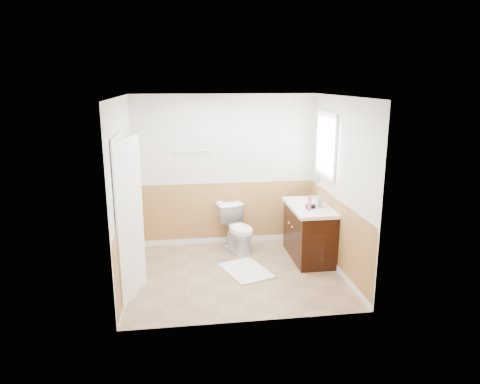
{
  "coord_description": "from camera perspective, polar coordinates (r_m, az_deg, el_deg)",
  "views": [
    {
      "loc": [
        -0.75,
        -5.78,
        2.7
      ],
      "look_at": [
        0.1,
        0.25,
        1.15
      ],
      "focal_mm": 32.83,
      "sensor_mm": 36.0,
      "label": 1
    }
  ],
  "objects": [
    {
      "name": "wall_right",
      "position": [
        6.37,
        12.89,
        0.76
      ],
      "size": [
        0.0,
        3.0,
        3.0
      ],
      "primitive_type": "plane",
      "rotation": [
        1.57,
        0.0,
        -1.57
      ],
      "color": "silver",
      "rests_on": "floor"
    },
    {
      "name": "tp_sheet",
      "position": [
        7.35,
        -2.62,
        -2.43
      ],
      "size": [
        0.1,
        0.01,
        0.16
      ],
      "primitive_type": "cube",
      "color": "white",
      "rests_on": "tp_roll"
    },
    {
      "name": "hair_dryer_handle",
      "position": [
        6.64,
        8.8,
        -2.03
      ],
      "size": [
        0.03,
        0.03,
        0.07
      ],
      "primitive_type": "cylinder",
      "color": "black",
      "rests_on": "countertop"
    },
    {
      "name": "wainscot_left",
      "position": [
        6.23,
        -14.39,
        -6.88
      ],
      "size": [
        0.0,
        2.6,
        2.6
      ],
      "primitive_type": "plane",
      "rotation": [
        1.57,
        0.0,
        1.57
      ],
      "color": "#A97D43",
      "rests_on": "floor"
    },
    {
      "name": "faucet",
      "position": [
        6.95,
        10.22,
        -0.79
      ],
      "size": [
        0.02,
        0.02,
        0.14
      ],
      "primitive_type": "cylinder",
      "color": "silver",
      "rests_on": "countertop"
    },
    {
      "name": "toilet",
      "position": [
        7.11,
        -0.19,
        -4.85
      ],
      "size": [
        0.63,
        0.82,
        0.74
      ],
      "primitive_type": "imported",
      "rotation": [
        0.0,
        0.0,
        0.33
      ],
      "color": "white",
      "rests_on": "floor"
    },
    {
      "name": "wall_front",
      "position": [
        4.77,
        1.42,
        -3.42
      ],
      "size": [
        3.0,
        0.0,
        3.0
      ],
      "primitive_type": "plane",
      "rotation": [
        -1.57,
        0.0,
        0.0
      ],
      "color": "silver",
      "rests_on": "floor"
    },
    {
      "name": "towel_bar",
      "position": [
        7.12,
        -6.35,
        5.3
      ],
      "size": [
        0.62,
        0.02,
        0.02
      ],
      "primitive_type": "cylinder",
      "rotation": [
        0.0,
        1.57,
        0.0
      ],
      "color": "silver",
      "rests_on": "wall_back"
    },
    {
      "name": "ceiling",
      "position": [
        5.83,
        -0.64,
        12.31
      ],
      "size": [
        3.0,
        3.0,
        0.0
      ],
      "primitive_type": "plane",
      "rotation": [
        3.14,
        0.0,
        0.0
      ],
      "color": "white",
      "rests_on": "floor"
    },
    {
      "name": "vanity_knob_right",
      "position": [
        6.88,
        6.4,
        -4.03
      ],
      "size": [
        0.03,
        0.03,
        0.03
      ],
      "primitive_type": "sphere",
      "color": "silver",
      "rests_on": "vanity_cabinet"
    },
    {
      "name": "vanity_knob_left",
      "position": [
        6.7,
        6.82,
        -4.56
      ],
      "size": [
        0.03,
        0.03,
        0.03
      ],
      "primitive_type": "sphere",
      "color": "silver",
      "rests_on": "vanity_cabinet"
    },
    {
      "name": "wainscot_front",
      "position": [
        5.06,
        1.35,
        -11.5
      ],
      "size": [
        3.0,
        0.0,
        3.0
      ],
      "primitive_type": "plane",
      "rotation": [
        -1.57,
        0.0,
        0.0
      ],
      "color": "#A97D43",
      "rests_on": "floor"
    },
    {
      "name": "window_frame",
      "position": [
        6.81,
        11.14,
        5.99
      ],
      "size": [
        0.04,
        0.8,
        1.0
      ],
      "primitive_type": "cube",
      "color": "white",
      "rests_on": "wall_right"
    },
    {
      "name": "soap_dispenser",
      "position": [
        6.69,
        10.42,
        -1.15
      ],
      "size": [
        0.11,
        0.11,
        0.2
      ],
      "primitive_type": "imported",
      "rotation": [
        0.0,
        0.0,
        -0.34
      ],
      "color": "#8D929F",
      "rests_on": "countertop"
    },
    {
      "name": "vanity_cabinet",
      "position": [
        6.92,
        8.99,
        -5.33
      ],
      "size": [
        0.55,
        1.1,
        0.8
      ],
      "primitive_type": "cube",
      "color": "black",
      "rests_on": "floor"
    },
    {
      "name": "door",
      "position": [
        5.63,
        -14.3,
        -3.55
      ],
      "size": [
        0.29,
        0.78,
        2.04
      ],
      "primitive_type": "cube",
      "rotation": [
        0.0,
        0.0,
        -0.31
      ],
      "color": "white",
      "rests_on": "wall_left"
    },
    {
      "name": "door_frame",
      "position": [
        5.63,
        -15.07,
        -3.48
      ],
      "size": [
        0.02,
        0.92,
        2.1
      ],
      "primitive_type": "cube",
      "color": "white",
      "rests_on": "wall_left"
    },
    {
      "name": "wall_back",
      "position": [
        7.27,
        -1.94,
        2.76
      ],
      "size": [
        3.0,
        0.0,
        3.0
      ],
      "primitive_type": "plane",
      "rotation": [
        1.57,
        0.0,
        0.0
      ],
      "color": "silver",
      "rests_on": "floor"
    },
    {
      "name": "wainscot_right",
      "position": [
        6.58,
        12.43,
        -5.61
      ],
      "size": [
        0.0,
        2.6,
        2.6
      ],
      "primitive_type": "plane",
      "rotation": [
        1.57,
        0.0,
        -1.57
      ],
      "color": "#A97D43",
      "rests_on": "floor"
    },
    {
      "name": "floor",
      "position": [
        6.43,
        -0.58,
        -10.57
      ],
      "size": [
        3.0,
        3.0,
        0.0
      ],
      "primitive_type": "plane",
      "color": "#8C7051",
      "rests_on": "ground"
    },
    {
      "name": "wainscot_back",
      "position": [
        7.44,
        -1.89,
        -2.93
      ],
      "size": [
        3.0,
        0.0,
        3.0
      ],
      "primitive_type": "plane",
      "rotation": [
        1.57,
        0.0,
        0.0
      ],
      "color": "#A97D43",
      "rests_on": "floor"
    },
    {
      "name": "countertop",
      "position": [
        6.78,
        9.05,
        -1.95
      ],
      "size": [
        0.6,
        1.15,
        0.05
      ],
      "primitive_type": "cube",
      "color": "white",
      "rests_on": "vanity_cabinet"
    },
    {
      "name": "window_glass",
      "position": [
        6.82,
        11.27,
        5.99
      ],
      "size": [
        0.01,
        0.7,
        0.9
      ],
      "primitive_type": "cube",
      "color": "white",
      "rests_on": "wall_right"
    },
    {
      "name": "mirror_panel",
      "position": [
        7.32,
        9.81,
        5.03
      ],
      "size": [
        0.02,
        0.35,
        0.9
      ],
      "primitive_type": "cube",
      "color": "silver",
      "rests_on": "wall_right"
    },
    {
      "name": "bath_mat",
      "position": [
        6.5,
        0.79,
        -10.16
      ],
      "size": [
        0.78,
        0.94,
        0.02
      ],
      "primitive_type": "cube",
      "rotation": [
        0.0,
        0.0,
        0.33
      ],
      "color": "white",
      "rests_on": "floor"
    },
    {
      "name": "tp_holder_bar",
      "position": [
        7.32,
        -2.63,
        -1.6
      ],
      "size": [
        0.14,
        0.02,
        0.02
      ],
      "primitive_type": "cylinder",
      "rotation": [
        0.0,
        1.57,
        0.0
      ],
      "color": "silver",
      "rests_on": "wall_back"
    },
    {
      "name": "door_knob",
      "position": [
        5.95,
        -13.36,
        -3.21
      ],
      "size": [
        0.06,
        0.06,
        0.06
      ],
      "primitive_type": "sphere",
      "color": "silver",
      "rests_on": "door"
    },
    {
      "name": "tp_roll",
      "position": [
        7.32,
        -2.63,
        -1.6
      ],
      "size": [
        0.1,
        0.11,
        0.11
      ],
      "primitive_type": "cylinder",
      "rotation": [
        0.0,
        1.57,
        0.0
      ],
      "color": "white",
      "rests_on": "tp_holder_bar"
    },
    {
      "name": "sink_basin",
      "position": [
        6.91,
        8.78,
        -1.33
      ],
      "size": [
        0.36,
        0.36,
        0.02
      ],
      "primitive_type": "cylinder",
      "color": "white",
      "rests_on": "countertop"
    },
    {
      "name": "hair_dryer_body",
      "position": [
        6.61,
        9.14,
        -1.85
      ],
      "size": [
        0.14,
        0.07,
        0.07
      ],
      "primitive_type": "cylinder",
      "rotation": [
        0.0,
        1.57,
        0.0
      ],
      "color": "black",
      "rests_on": "countertop"
    },
    {
      "name": "lotion_bottle",
      "position": [
        6.48,
        9.01,
        -1.49
      ],
      "size": [
        0.05,
        0.05,
        0.22
      ],
      "primitive_type": "cylinder",
      "color": "#E63B8A",
      "rests_on": "countertop"
    },
    {
      "name": "wall_left",
      "position": [
        6.01,
        -14.94,
        -0.18
      ],
      "size": [
        0.0,
        3.0,
        3.0
      ],
      "primitive_type": "plane",
      "rotation": [
        1.57,
        0.0,
        1.57
      ],
      "color": "silver",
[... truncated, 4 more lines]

